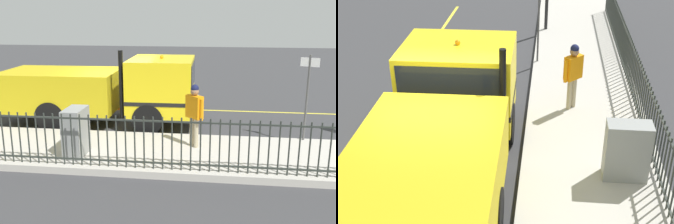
% 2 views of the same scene
% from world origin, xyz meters
% --- Properties ---
extents(ground_plane, '(60.89, 60.89, 0.00)m').
position_xyz_m(ground_plane, '(0.00, 0.00, 0.00)').
color(ground_plane, '#38383A').
rests_on(ground_plane, ground).
extents(sidewalk_slab, '(2.95, 27.68, 0.18)m').
position_xyz_m(sidewalk_slab, '(3.20, 0.00, 0.09)').
color(sidewalk_slab, '#B7B2A8').
rests_on(sidewalk_slab, ground).
extents(lane_marking, '(0.12, 24.91, 0.01)m').
position_xyz_m(lane_marking, '(-1.96, 0.00, 0.00)').
color(lane_marking, yellow).
rests_on(lane_marking, ground).
extents(work_truck, '(2.60, 6.63, 2.60)m').
position_xyz_m(work_truck, '(0.24, -0.03, 1.26)').
color(work_truck, yellow).
rests_on(work_truck, ground).
extents(worker_standing, '(0.49, 0.50, 1.71)m').
position_xyz_m(worker_standing, '(2.82, 2.88, 1.22)').
color(worker_standing, orange).
rests_on(worker_standing, sidewalk_slab).
extents(iron_fence, '(0.04, 23.56, 1.25)m').
position_xyz_m(iron_fence, '(4.47, -0.00, 0.81)').
color(iron_fence, '#2D332D').
rests_on(iron_fence, sidewalk_slab).
extents(utility_cabinet, '(0.87, 0.46, 1.21)m').
position_xyz_m(utility_cabinet, '(3.81, -0.04, 0.79)').
color(utility_cabinet, gray).
rests_on(utility_cabinet, sidewalk_slab).
extents(traffic_cone, '(0.43, 0.43, 0.61)m').
position_xyz_m(traffic_cone, '(-1.73, -0.45, 0.31)').
color(traffic_cone, orange).
rests_on(traffic_cone, ground).
extents(street_sign, '(0.22, 0.47, 2.41)m').
position_xyz_m(street_sign, '(1.84, 5.95, 1.68)').
color(street_sign, '#4C4C4C').
rests_on(street_sign, sidewalk_slab).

